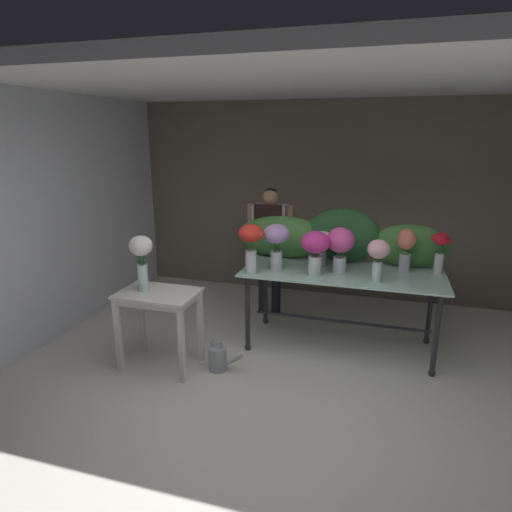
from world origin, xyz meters
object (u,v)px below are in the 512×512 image
at_px(vase_coral_carnations, 406,247).
at_px(side_table_white, 159,303).
at_px(watering_can, 218,358).
at_px(vase_crimson_tulips, 440,249).
at_px(vase_white_roses_tall, 141,255).
at_px(vase_fuchsia_peonies, 340,244).
at_px(vase_lilac_stock, 276,240).
at_px(florist, 270,238).
at_px(vase_blush_roses, 378,255).
at_px(vase_ivory_ranunculus, 322,243).
at_px(vase_scarlet_anemones, 251,241).
at_px(display_table_glass, 342,282).
at_px(vase_magenta_hydrangea, 316,247).

bearing_deg(vase_coral_carnations, side_table_white, -154.86).
bearing_deg(watering_can, vase_crimson_tulips, 26.65).
bearing_deg(vase_white_roses_tall, vase_fuchsia_peonies, 25.80).
xyz_separation_m(side_table_white, vase_lilac_stock, (0.98, 0.76, 0.52)).
bearing_deg(vase_coral_carnations, florist, 159.89).
relative_size(vase_fuchsia_peonies, vase_blush_roses, 1.15).
xyz_separation_m(florist, vase_ivory_ranunculus, (0.74, -0.59, 0.12)).
distance_m(vase_scarlet_anemones, vase_white_roses_tall, 1.08).
bearing_deg(vase_ivory_ranunculus, side_table_white, -143.20).
bearing_deg(vase_blush_roses, vase_lilac_stock, 175.34).
distance_m(display_table_glass, side_table_white, 1.90).
bearing_deg(vase_white_roses_tall, vase_coral_carnations, 23.75).
bearing_deg(vase_magenta_hydrangea, vase_fuchsia_peonies, 32.34).
relative_size(vase_magenta_hydrangea, vase_lilac_stock, 0.92).
relative_size(florist, vase_magenta_hydrangea, 3.56).
relative_size(florist, vase_coral_carnations, 3.49).
bearing_deg(vase_lilac_stock, vase_magenta_hydrangea, -6.74).
xyz_separation_m(vase_blush_roses, vase_ivory_ranunculus, (-0.59, 0.38, -0.02)).
bearing_deg(side_table_white, watering_can, 8.18).
bearing_deg(vase_coral_carnations, vase_crimson_tulips, 5.99).
distance_m(vase_coral_carnations, vase_ivory_ranunculus, 0.85).
relative_size(side_table_white, watering_can, 2.23).
xyz_separation_m(side_table_white, vase_fuchsia_peonies, (1.62, 0.86, 0.50)).
xyz_separation_m(vase_coral_carnations, vase_ivory_ranunculus, (-0.85, -0.01, -0.02)).
bearing_deg(vase_blush_roses, vase_fuchsia_peonies, 155.08).
height_order(vase_blush_roses, watering_can, vase_blush_roses).
height_order(vase_ivory_ranunculus, vase_white_roses_tall, vase_white_roses_tall).
relative_size(vase_crimson_tulips, watering_can, 1.23).
bearing_deg(vase_blush_roses, watering_can, -157.37).
bearing_deg(vase_magenta_hydrangea, vase_crimson_tulips, 17.78).
distance_m(vase_lilac_stock, watering_can, 1.33).
height_order(florist, vase_fuchsia_peonies, florist).
relative_size(florist, watering_can, 4.57).
bearing_deg(florist, vase_lilac_stock, -71.24).
distance_m(display_table_glass, vase_fuchsia_peonies, 0.43).
distance_m(side_table_white, vase_crimson_tulips, 2.86).
distance_m(vase_magenta_hydrangea, vase_ivory_ranunculus, 0.35).
height_order(florist, vase_scarlet_anemones, florist).
distance_m(vase_crimson_tulips, watering_can, 2.48).
height_order(side_table_white, vase_coral_carnations, vase_coral_carnations).
bearing_deg(watering_can, vase_coral_carnations, 30.06).
xyz_separation_m(display_table_glass, side_table_white, (-1.65, -0.92, -0.07)).
relative_size(display_table_glass, watering_can, 5.85).
relative_size(vase_scarlet_anemones, vase_white_roses_tall, 0.94).
bearing_deg(vase_lilac_stock, vase_blush_roses, -4.66).
xyz_separation_m(florist, vase_scarlet_anemones, (0.08, -1.06, 0.21)).
xyz_separation_m(display_table_glass, vase_ivory_ranunculus, (-0.24, 0.13, 0.38)).
height_order(vase_crimson_tulips, vase_white_roses_tall, vase_white_roses_tall).
bearing_deg(vase_scarlet_anemones, vase_fuchsia_peonies, 17.39).
bearing_deg(florist, vase_magenta_hydrangea, -52.45).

